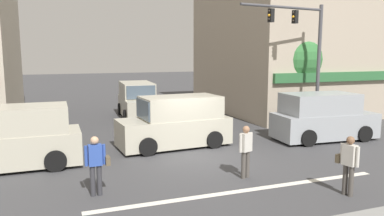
{
  "coord_description": "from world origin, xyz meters",
  "views": [
    {
      "loc": [
        -4.98,
        -12.56,
        3.91
      ],
      "look_at": [
        0.42,
        2.0,
        1.6
      ],
      "focal_mm": 35.0,
      "sensor_mm": 36.0,
      "label": 1
    }
  ],
  "objects": [
    {
      "name": "van_parked_curbside",
      "position": [
        -0.28,
        2.02,
        1.01
      ],
      "size": [
        4.72,
        2.29,
        2.11
      ],
      "color": "#B7B29E",
      "rests_on": "ground"
    },
    {
      "name": "pedestrian_mid_crossing",
      "position": [
        0.53,
        -2.53,
        0.95
      ],
      "size": [
        0.54,
        0.33,
        1.67
      ],
      "color": "#4C4742",
      "rests_on": "ground"
    },
    {
      "name": "utility_pole_far_right",
      "position": [
        8.26,
        6.37,
        3.87
      ],
      "size": [
        1.4,
        0.22,
        7.44
      ],
      "color": "brown",
      "rests_on": "ground"
    },
    {
      "name": "van_crossing_rightbound",
      "position": [
        -0.26,
        9.7,
        1.01
      ],
      "size": [
        2.23,
        4.69,
        2.11
      ],
      "color": "#B7B29E",
      "rests_on": "ground"
    },
    {
      "name": "building_right_corner",
      "position": [
        10.75,
        9.32,
        4.69
      ],
      "size": [
        10.94,
        11.03,
        9.39
      ],
      "color": "tan",
      "rests_on": "ground"
    },
    {
      "name": "pedestrian_foreground_with_bag",
      "position": [
        2.48,
        -4.78,
        0.95
      ],
      "size": [
        0.33,
        0.69,
        1.67
      ],
      "color": "#4C4742",
      "rests_on": "ground"
    },
    {
      "name": "van_crossing_leftbound",
      "position": [
        6.3,
        0.91,
        1.01
      ],
      "size": [
        4.71,
        2.26,
        2.11
      ],
      "color": "#999EA3",
      "rests_on": "ground"
    },
    {
      "name": "lane_marking_stripe",
      "position": [
        0.0,
        -3.5,
        0.0
      ],
      "size": [
        9.0,
        0.24,
        0.01
      ],
      "primitive_type": "cube",
      "color": "silver",
      "rests_on": "ground"
    },
    {
      "name": "traffic_light_mast",
      "position": [
        6.41,
        2.57,
        4.18
      ],
      "size": [
        4.85,
        0.85,
        6.2
      ],
      "color": "#47474C",
      "rests_on": "ground"
    },
    {
      "name": "van_crossing_center",
      "position": [
        -6.38,
        1.15,
        1.01
      ],
      "size": [
        4.61,
        2.05,
        2.11
      ],
      "color": "#B7B29E",
      "rests_on": "ground"
    },
    {
      "name": "ground_plane",
      "position": [
        0.0,
        0.0,
        0.0
      ],
      "size": [
        120.0,
        120.0,
        0.0
      ],
      "primitive_type": "plane",
      "color": "#3D3D3F"
    },
    {
      "name": "pedestrian_far_side",
      "position": [
        -4.0,
        -2.41,
        0.95
      ],
      "size": [
        0.67,
        0.29,
        1.67
      ],
      "color": "#333338",
      "rests_on": "ground"
    },
    {
      "name": "street_tree",
      "position": [
        7.67,
        5.16,
        3.52
      ],
      "size": [
        3.14,
        3.14,
        5.11
      ],
      "color": "#4C3823",
      "rests_on": "ground"
    }
  ]
}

